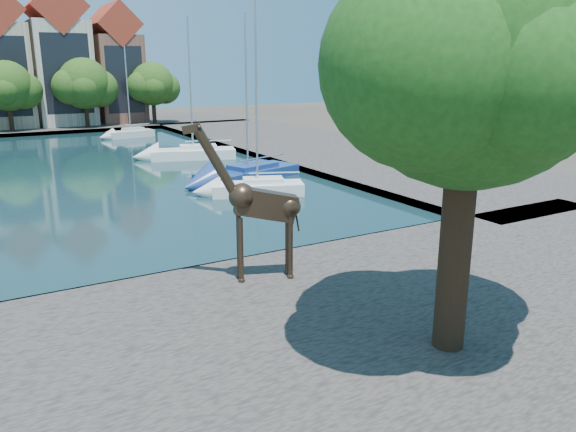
# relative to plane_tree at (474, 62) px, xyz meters

# --- Properties ---
(ground) EXTENTS (160.00, 160.00, 0.00)m
(ground) POSITION_rel_plane_tree_xyz_m (-7.62, 9.01, -7.67)
(ground) COLOR #38332B
(ground) RESTS_ON ground
(water_basin) EXTENTS (38.00, 50.00, 0.08)m
(water_basin) POSITION_rel_plane_tree_xyz_m (-7.62, 33.01, -7.63)
(water_basin) COLOR black
(water_basin) RESTS_ON ground
(near_quay) EXTENTS (50.00, 14.00, 0.50)m
(near_quay) POSITION_rel_plane_tree_xyz_m (-7.62, 2.01, -7.42)
(near_quay) COLOR #4A4540
(near_quay) RESTS_ON ground
(right_quay) EXTENTS (14.00, 52.00, 0.50)m
(right_quay) POSITION_rel_plane_tree_xyz_m (17.38, 33.01, -7.42)
(right_quay) COLOR #4A4540
(right_quay) RESTS_ON ground
(plane_tree) EXTENTS (8.32, 6.40, 10.62)m
(plane_tree) POSITION_rel_plane_tree_xyz_m (0.00, 0.00, 0.00)
(plane_tree) COLOR #332114
(plane_tree) RESTS_ON near_quay
(townhouse_east_inner) EXTENTS (5.94, 9.18, 15.79)m
(townhouse_east_inner) POSITION_rel_plane_tree_xyz_m (-5.62, 64.99, 0.06)
(townhouse_east_inner) COLOR tan
(townhouse_east_inner) RESTS_ON far_quay
(townhouse_east_mid) EXTENTS (6.43, 9.18, 16.65)m
(townhouse_east_mid) POSITION_rel_plane_tree_xyz_m (0.88, 64.99, 0.43)
(townhouse_east_mid) COLOR beige
(townhouse_east_mid) RESTS_ON far_quay
(townhouse_east_end) EXTENTS (5.44, 9.18, 14.43)m
(townhouse_east_end) POSITION_rel_plane_tree_xyz_m (7.38, 64.99, -0.56)
(townhouse_east_end) COLOR brown
(townhouse_east_end) RESTS_ON far_quay
(far_tree_mid_east) EXTENTS (7.02, 5.40, 7.52)m
(far_tree_mid_east) POSITION_rel_plane_tree_xyz_m (-5.52, 59.50, -2.54)
(far_tree_mid_east) COLOR #332114
(far_tree_mid_east) RESTS_ON far_quay
(far_tree_east) EXTENTS (7.54, 5.80, 7.84)m
(far_tree_east) POSITION_rel_plane_tree_xyz_m (2.49, 59.50, -2.43)
(far_tree_east) COLOR #332114
(far_tree_east) RESTS_ON far_quay
(far_tree_far_east) EXTENTS (6.76, 5.20, 7.36)m
(far_tree_far_east) POSITION_rel_plane_tree_xyz_m (10.48, 59.50, -2.60)
(far_tree_far_east) COLOR #332114
(far_tree_far_east) RESTS_ON far_quay
(giraffe_statue) EXTENTS (3.66, 1.50, 5.34)m
(giraffe_statue) POSITION_rel_plane_tree_xyz_m (-2.23, 6.75, -4.55)
(giraffe_statue) COLOR #332519
(giraffe_statue) RESTS_ON near_quay
(sailboat_right_a) EXTENTS (5.69, 3.78, 11.02)m
(sailboat_right_a) POSITION_rel_plane_tree_xyz_m (4.38, 19.75, -7.02)
(sailboat_right_a) COLOR white
(sailboat_right_a) RESTS_ON water_basin
(sailboat_right_b) EXTENTS (7.92, 4.75, 10.61)m
(sailboat_right_b) POSITION_rel_plane_tree_xyz_m (5.92, 24.19, -7.06)
(sailboat_right_b) COLOR navy
(sailboat_right_b) RESTS_ON water_basin
(sailboat_right_c) EXTENTS (7.15, 4.32, 11.16)m
(sailboat_right_c) POSITION_rel_plane_tree_xyz_m (5.82, 34.18, -6.99)
(sailboat_right_c) COLOR white
(sailboat_right_c) RESTS_ON water_basin
(sailboat_right_d) EXTENTS (5.03, 2.54, 9.30)m
(sailboat_right_d) POSITION_rel_plane_tree_xyz_m (5.03, 50.58, -7.03)
(sailboat_right_d) COLOR silver
(sailboat_right_d) RESTS_ON water_basin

